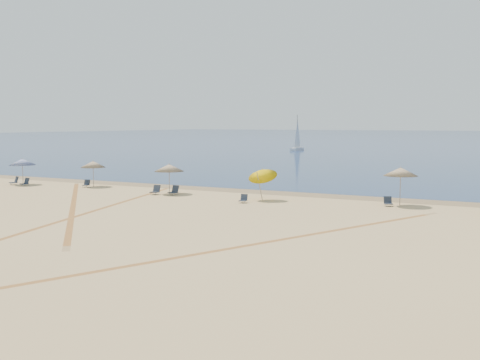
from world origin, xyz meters
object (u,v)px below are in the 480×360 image
object	(u,v)px
chair_5	(244,199)
chair_6	(388,202)
umbrella_0	(22,162)
chair_2	(86,184)
chair_3	(156,190)
umbrella_3	(262,173)
chair_0	(15,181)
umbrella_4	(401,172)
umbrella_2	(169,168)
umbrella_1	(93,164)
chair_1	(25,182)
sailboat_2	(297,140)
chair_4	(174,191)

from	to	relation	value
chair_5	chair_6	world-z (taller)	chair_6
umbrella_0	chair_2	world-z (taller)	umbrella_0
chair_3	chair_6	size ratio (longest dim) A/B	0.93
umbrella_3	chair_0	xyz separation A→B (m)	(-23.94, -0.49, -1.63)
umbrella_4	chair_3	size ratio (longest dim) A/B	3.65
umbrella_2	umbrella_3	size ratio (longest dim) A/B	0.89
umbrella_1	chair_6	distance (m)	25.23
umbrella_2	chair_1	distance (m)	14.55
chair_2	sailboat_2	world-z (taller)	sailboat_2
umbrella_1	chair_2	size ratio (longest dim) A/B	3.17
chair_0	chair_3	distance (m)	15.22
umbrella_0	chair_3	size ratio (longest dim) A/B	3.30
umbrella_3	sailboat_2	distance (m)	75.54
chair_0	chair_3	world-z (taller)	chair_0
umbrella_1	chair_5	distance (m)	16.34
umbrella_1	chair_1	distance (m)	6.38
umbrella_0	chair_5	distance (m)	22.81
umbrella_0	chair_3	bearing A→B (deg)	-1.83
umbrella_1	chair_4	size ratio (longest dim) A/B	2.87
umbrella_1	umbrella_2	bearing A→B (deg)	-8.06
chair_5	chair_1	bearing A→B (deg)	170.50
chair_3	chair_0	bearing A→B (deg)	178.04
chair_1	chair_5	xyz separation A→B (m)	(21.74, -0.93, -0.04)
chair_1	chair_5	size ratio (longest dim) A/B	1.19
chair_2	sailboat_2	size ratio (longest dim) A/B	0.10
umbrella_4	umbrella_0	bearing A→B (deg)	-176.80
chair_2	chair_4	xyz separation A→B (m)	(9.75, -1.23, 0.05)
chair_3	chair_2	bearing A→B (deg)	167.56
chair_3	umbrella_1	bearing A→B (deg)	164.11
umbrella_4	sailboat_2	size ratio (longest dim) A/B	0.37
umbrella_4	umbrella_1	bearing A→B (deg)	-179.37
chair_4	umbrella_1	bearing A→B (deg)	179.14
umbrella_0	chair_2	distance (m)	6.65
umbrella_1	chair_4	world-z (taller)	umbrella_1
umbrella_4	chair_4	world-z (taller)	umbrella_4
chair_4	chair_6	world-z (taller)	chair_4
umbrella_2	chair_4	xyz separation A→B (m)	(0.70, -0.42, -1.70)
chair_0	umbrella_0	bearing A→B (deg)	55.88
umbrella_3	chair_1	distance (m)	22.47
umbrella_4	umbrella_2	bearing A→B (deg)	-175.00
chair_0	chair_5	bearing A→B (deg)	20.34
umbrella_0	chair_0	distance (m)	1.84
umbrella_3	chair_4	size ratio (longest dim) A/B	3.34
umbrella_0	chair_6	size ratio (longest dim) A/B	3.09
chair_3	chair_4	world-z (taller)	chair_4
umbrella_3	chair_6	world-z (taller)	umbrella_3
umbrella_2	chair_4	world-z (taller)	umbrella_2
umbrella_0	sailboat_2	xyz separation A→B (m)	(-1.54, 71.43, 0.14)
umbrella_4	sailboat_2	world-z (taller)	sailboat_2
umbrella_2	umbrella_4	distance (m)	17.28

